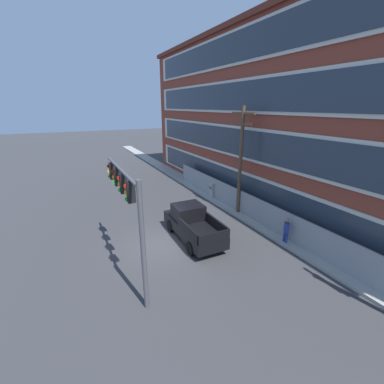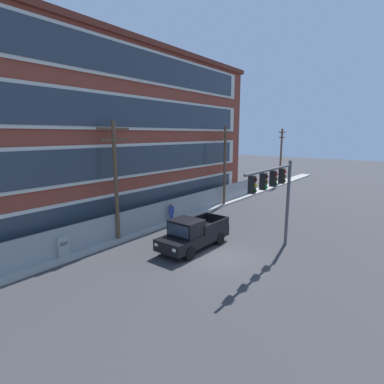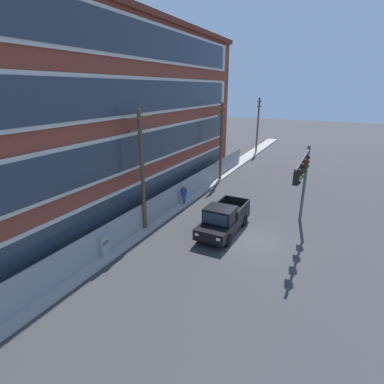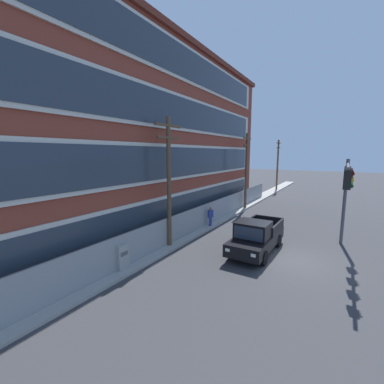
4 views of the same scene
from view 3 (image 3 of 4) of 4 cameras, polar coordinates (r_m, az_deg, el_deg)
ground_plane at (r=19.83m, az=11.31°, el=-8.85°), size 160.00×160.00×0.00m
sidewalk_building_side at (r=22.41m, az=-6.61°, el=-4.94°), size 80.00×1.61×0.16m
brick_mill_building at (r=23.30m, az=-24.28°, el=12.19°), size 37.91×11.99×14.01m
chain_link_fence at (r=24.88m, az=-2.09°, el=-0.10°), size 31.38×0.06×1.92m
traffic_signal_mast at (r=20.10m, az=20.35°, el=3.47°), size 6.17×0.43×5.54m
pickup_truck_black at (r=19.98m, az=5.97°, el=-5.26°), size 5.36×2.16×2.04m
utility_pole_near_corner at (r=19.41m, az=-9.50°, el=4.80°), size 2.48×0.26×8.01m
utility_pole_midblock at (r=30.70m, az=5.58°, el=9.99°), size 2.05×0.26×7.88m
utility_pole_far_east at (r=45.48m, az=12.44°, el=12.66°), size 2.10×0.26×7.91m
electrical_cabinet at (r=18.02m, az=-16.60°, el=-9.82°), size 0.65×0.50×1.40m
pedestrian_near_cabinet at (r=24.49m, az=-1.56°, el=-0.42°), size 0.47×0.43×1.69m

